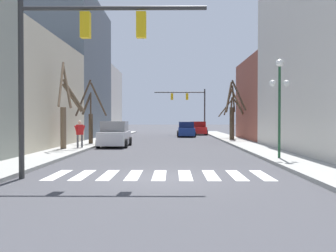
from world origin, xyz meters
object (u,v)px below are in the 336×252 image
object	(u,v)px
traffic_signal_far	(190,101)
street_tree_right_near	(90,117)
street_lamp_right_corner	(279,88)
street_tree_right_far	(233,115)
car_parked_right_mid	(198,129)
traffic_signal_near	(75,47)
car_parked_right_far	(115,135)
street_tree_left_mid	(232,115)
street_tree_left_near	(65,112)
pedestrian_on_left_sidewalk	(80,131)
car_parked_left_near	(186,130)

from	to	relation	value
traffic_signal_far	street_tree_right_near	distance (m)	22.81
street_lamp_right_corner	street_tree_right_far	bearing A→B (deg)	87.71
car_parked_right_mid	traffic_signal_near	bearing A→B (deg)	169.83
car_parked_right_far	street_tree_left_mid	world-z (taller)	street_tree_left_mid
traffic_signal_far	street_tree_right_far	size ratio (longest dim) A/B	1.38
street_lamp_right_corner	street_tree_right_far	distance (m)	19.36
street_lamp_right_corner	street_tree_left_near	bearing A→B (deg)	155.03
car_parked_right_far	street_tree_right_near	xyz separation A→B (m)	(-1.97, 1.14, 1.31)
street_tree_right_near	street_tree_left_mid	size ratio (longest dim) A/B	0.90
traffic_signal_near	street_tree_right_near	bearing A→B (deg)	100.09
street_tree_right_near	pedestrian_on_left_sidewalk	bearing A→B (deg)	-87.65
street_lamp_right_corner	car_parked_right_mid	distance (m)	30.12
traffic_signal_far	street_tree_left_mid	bearing A→B (deg)	-79.06
street_tree_right_near	street_tree_left_mid	xyz separation A→B (m)	(11.27, 5.46, 0.21)
car_parked_right_far	street_tree_left_mid	bearing A→B (deg)	-54.62
car_parked_right_mid	pedestrian_on_left_sidewalk	xyz separation A→B (m)	(-9.02, -23.49, 0.40)
car_parked_right_far	street_tree_right_far	distance (m)	14.13
traffic_signal_far	street_tree_left_near	size ratio (longest dim) A/B	1.23
traffic_signal_near	pedestrian_on_left_sidewalk	size ratio (longest dim) A/B	3.59
traffic_signal_far	street_tree_right_near	size ratio (longest dim) A/B	1.38
street_lamp_right_corner	street_tree_left_mid	world-z (taller)	street_tree_left_mid
traffic_signal_near	street_tree_right_near	world-z (taller)	traffic_signal_near
traffic_signal_near	street_tree_left_near	bearing A→B (deg)	106.86
street_lamp_right_corner	street_tree_right_near	distance (m)	15.25
street_lamp_right_corner	car_parked_right_far	world-z (taller)	street_lamp_right_corner
car_parked_right_mid	street_tree_right_near	size ratio (longest dim) A/B	0.87
street_tree_right_far	car_parked_left_near	bearing A→B (deg)	127.47
car_parked_right_mid	street_tree_left_mid	xyz separation A→B (m)	(2.09, -14.05, 1.58)
traffic_signal_near	street_lamp_right_corner	world-z (taller)	traffic_signal_near
car_parked_right_far	pedestrian_on_left_sidewalk	size ratio (longest dim) A/B	2.51
street_tree_right_near	street_tree_left_near	xyz separation A→B (m)	(-0.44, -5.09, 0.26)
street_lamp_right_corner	street_tree_left_mid	bearing A→B (deg)	89.18
traffic_signal_near	car_parked_left_near	distance (m)	30.90
pedestrian_on_left_sidewalk	street_tree_left_near	size ratio (longest dim) A/B	0.33
street_lamp_right_corner	car_parked_right_mid	world-z (taller)	street_lamp_right_corner
car_parked_right_mid	pedestrian_on_left_sidewalk	bearing A→B (deg)	159.00
car_parked_left_near	street_tree_right_far	distance (m)	7.19
car_parked_right_far	street_tree_right_far	xyz separation A→B (m)	(9.85, 10.01, 1.53)
traffic_signal_near	car_parked_left_near	size ratio (longest dim) A/B	1.27
pedestrian_on_left_sidewalk	car_parked_left_near	bearing A→B (deg)	-151.70
car_parked_left_near	street_tree_right_far	xyz separation A→B (m)	(4.27, -5.57, 1.60)
street_tree_right_far	street_tree_left_mid	xyz separation A→B (m)	(-0.55, -3.41, -0.02)
car_parked_left_near	street_tree_right_far	world-z (taller)	street_tree_right_far
car_parked_right_mid	pedestrian_on_left_sidewalk	distance (m)	25.17
traffic_signal_far	street_tree_left_near	world-z (taller)	traffic_signal_far
car_parked_left_near	street_tree_right_near	bearing A→B (deg)	152.39
car_parked_left_near	street_tree_left_near	bearing A→B (deg)	157.74
traffic_signal_far	pedestrian_on_left_sidewalk	size ratio (longest dim) A/B	3.76
pedestrian_on_left_sidewalk	street_tree_left_mid	distance (m)	14.63
car_parked_right_mid	street_tree_right_far	xyz separation A→B (m)	(2.63, -10.64, 1.60)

